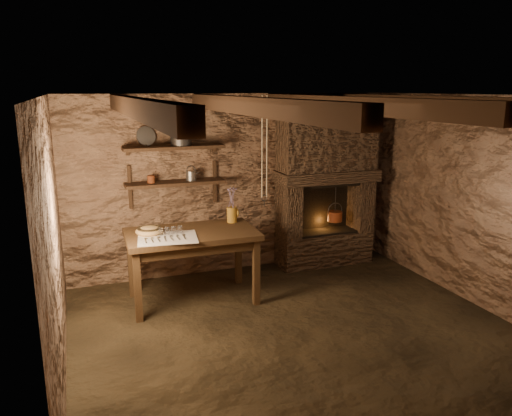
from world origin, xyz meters
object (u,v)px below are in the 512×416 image
object	(u,v)px
work_table	(192,264)
iron_stockpot	(181,138)
red_pot	(335,216)
stoneware_jug	(232,207)
wooden_bowl	(149,231)

from	to	relation	value
work_table	iron_stockpot	size ratio (longest dim) A/B	5.80
iron_stockpot	red_pot	world-z (taller)	iron_stockpot
work_table	stoneware_jug	distance (m)	0.85
stoneware_jug	iron_stockpot	xyz separation A→B (m)	(-0.51, 0.48, 0.83)
work_table	red_pot	xyz separation A→B (m)	(2.21, 0.59, 0.24)
work_table	wooden_bowl	bearing A→B (deg)	174.05
stoneware_jug	red_pot	bearing A→B (deg)	21.55
work_table	wooden_bowl	distance (m)	0.64
wooden_bowl	stoneware_jug	bearing A→B (deg)	9.60
iron_stockpot	red_pot	bearing A→B (deg)	-3.20
stoneware_jug	wooden_bowl	bearing A→B (deg)	-161.11
wooden_bowl	red_pot	bearing A→B (deg)	11.23
iron_stockpot	red_pot	xyz separation A→B (m)	(2.15, -0.12, -1.16)
work_table	red_pot	size ratio (longest dim) A/B	2.80
work_table	wooden_bowl	xyz separation A→B (m)	(-0.47, 0.06, 0.43)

